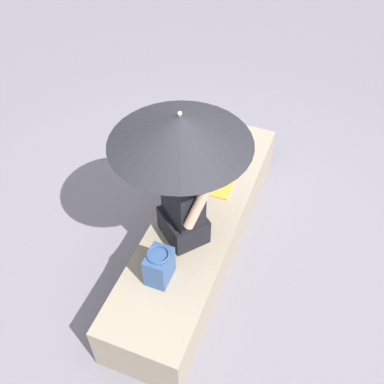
% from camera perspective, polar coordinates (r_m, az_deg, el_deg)
% --- Properties ---
extents(ground_plane, '(14.00, 14.00, 0.00)m').
position_cam_1_polar(ground_plane, '(3.94, 0.94, -6.90)').
color(ground_plane, slate).
extents(stone_bench, '(2.48, 0.64, 0.44)m').
position_cam_1_polar(stone_bench, '(3.77, 0.98, -4.86)').
color(stone_bench, gray).
rests_on(stone_bench, ground).
extents(person_seated, '(0.45, 0.49, 0.90)m').
position_cam_1_polar(person_seated, '(3.17, -1.17, -0.93)').
color(person_seated, black).
rests_on(person_seated, stone_bench).
extents(parasol, '(0.97, 0.97, 1.08)m').
position_cam_1_polar(parasol, '(2.86, -1.52, 7.94)').
color(parasol, '#B7B7BC').
rests_on(parasol, stone_bench).
extents(handbag_black, '(0.30, 0.22, 0.30)m').
position_cam_1_polar(handbag_black, '(3.97, 4.24, 5.63)').
color(handbag_black, '#335184').
rests_on(handbag_black, stone_bench).
extents(tote_bag_canvas, '(0.21, 0.16, 0.27)m').
position_cam_1_polar(tote_bag_canvas, '(3.13, -4.19, -9.39)').
color(tote_bag_canvas, '#335184').
rests_on(tote_bag_canvas, stone_bench).
extents(magazine, '(0.29, 0.21, 0.01)m').
position_cam_1_polar(magazine, '(3.81, 3.59, 0.79)').
color(magazine, gold).
rests_on(magazine, stone_bench).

